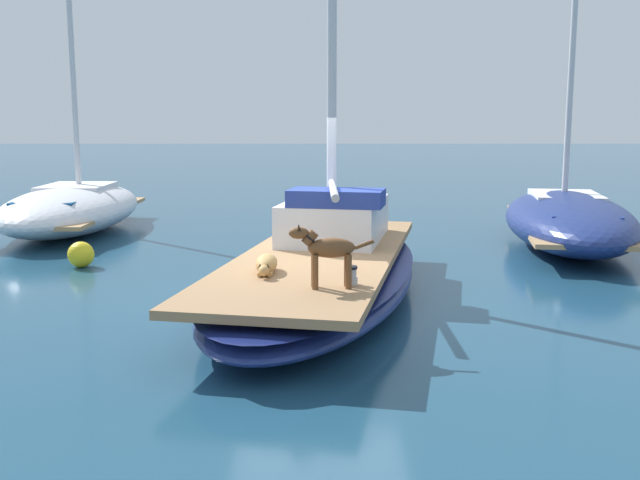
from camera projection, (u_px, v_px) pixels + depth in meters
The scene contains 10 objects.
ground_plane at pixel (320, 300), 10.25m from camera, with size 120.00×120.00×0.00m, color navy.
sailboat_main at pixel (320, 276), 10.20m from camera, with size 3.91×7.59×0.66m.
mast_main at pixel (332, 29), 10.35m from camera, with size 0.14×2.27×6.84m.
cabin_house at pixel (335, 217), 11.16m from camera, with size 1.81×2.46×0.84m.
dog_tan at pixel (266, 264), 8.84m from camera, with size 0.27×0.95×0.22m.
dog_brown at pixel (327, 250), 8.02m from camera, with size 0.94×0.26×0.70m.
deck_winch at pixel (351, 276), 8.23m from camera, with size 0.16×0.16×0.21m.
moored_boat_starboard_side at pixel (568, 219), 14.28m from camera, with size 3.31×6.33×7.06m.
moored_boat_port_side at pixel (71, 208), 16.18m from camera, with size 2.56×5.73×5.99m.
mooring_buoy at pixel (81, 255), 12.42m from camera, with size 0.44×0.44×0.44m, color yellow.
Camera 1 is at (-0.05, -9.97, 2.51)m, focal length 41.42 mm.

